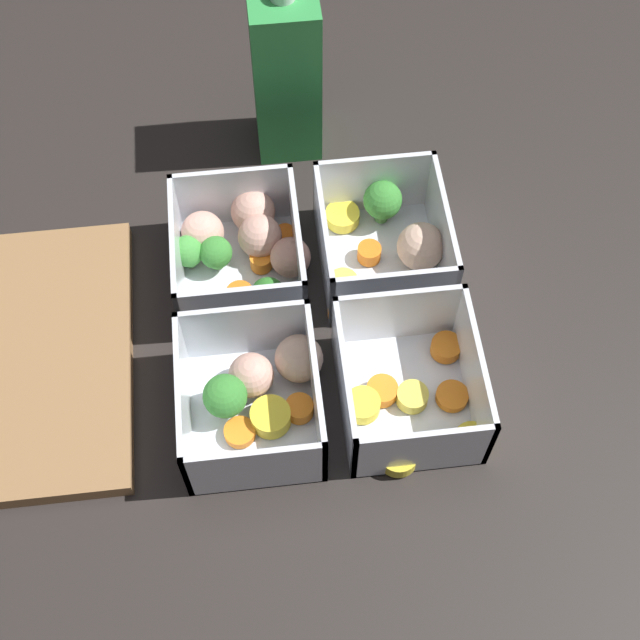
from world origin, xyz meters
name	(u,v)px	position (x,y,z in m)	size (l,w,h in m)	color
ground_plane	(320,334)	(0.00, 0.00, 0.00)	(4.00, 4.00, 0.00)	#282321
container_near_left	(410,391)	(-0.08, -0.07, 0.03)	(0.15, 0.13, 0.08)	silver
container_near_right	(388,240)	(0.08, -0.08, 0.03)	(0.15, 0.14, 0.08)	silver
container_far_left	(257,391)	(-0.07, 0.06, 0.03)	(0.14, 0.14, 0.08)	silver
container_far_right	(242,248)	(0.09, 0.07, 0.03)	(0.16, 0.14, 0.08)	silver
juice_carton	(286,74)	(0.25, 0.01, 0.10)	(0.07, 0.07, 0.20)	green
cutting_board	(34,354)	(0.00, 0.27, 0.01)	(0.28, 0.18, 0.02)	olive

